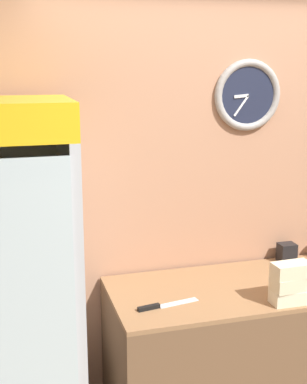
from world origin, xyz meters
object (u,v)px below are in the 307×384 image
Objects in this scene: chefs_knife at (160,306)px; beverage_cooler at (9,273)px; sandwich_stack_bottom at (290,296)px; sandwich_stack_top at (292,270)px; napkin_dispenser at (287,252)px; sandwich_stack_middle at (291,283)px.

beverage_cooler is at bearing 165.18° from chefs_knife.
sandwich_stack_top is at bearing 0.00° from sandwich_stack_bottom.
napkin_dispenser reaches higher than sandwich_stack_bottom.
beverage_cooler is at bearing 166.69° from sandwich_stack_top.
sandwich_stack_top is at bearing -117.79° from napkin_dispenser.
sandwich_stack_top is 0.61× the size of chefs_knife.
napkin_dispenser reaches higher than chefs_knife.
sandwich_stack_bottom is 1.76× the size of napkin_dispenser.
beverage_cooler is 1.50m from sandwich_stack_middle.
chefs_knife is (-0.69, 0.14, -0.11)m from sandwich_stack_middle.
sandwich_stack_bottom is at bearing -11.62° from chefs_knife.
beverage_cooler is 5.58× the size of chefs_knife.
sandwich_stack_middle is 0.61× the size of chefs_knife.
sandwich_stack_middle is 1.01× the size of sandwich_stack_top.
sandwich_stack_top reaches higher than sandwich_stack_bottom.
sandwich_stack_top reaches higher than sandwich_stack_middle.
sandwich_stack_middle is at bearing 0.00° from sandwich_stack_top.
napkin_dispenser is at bearing 7.29° from beverage_cooler.
beverage_cooler is 9.34× the size of sandwich_stack_bottom.
sandwich_stack_middle is 0.08m from sandwich_stack_top.
sandwich_stack_bottom is 0.71m from chefs_knife.
sandwich_stack_top is at bearing 180.00° from sandwich_stack_middle.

